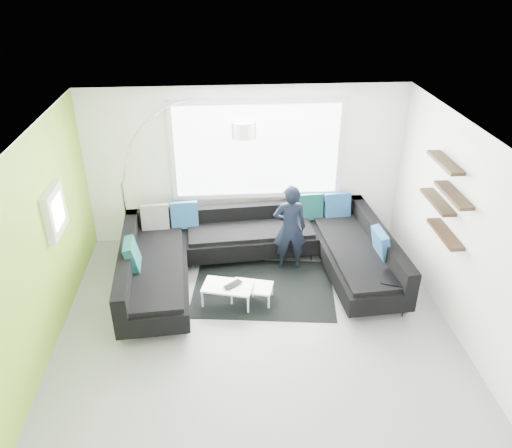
{
  "coord_description": "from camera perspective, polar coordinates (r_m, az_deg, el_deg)",
  "views": [
    {
      "loc": [
        -0.42,
        -5.57,
        4.71
      ],
      "look_at": [
        0.06,
        0.9,
        1.13
      ],
      "focal_mm": 35.0,
      "sensor_mm": 36.0,
      "label": 1
    }
  ],
  "objects": [
    {
      "name": "rug",
      "position": [
        7.96,
        0.85,
        -7.32
      ],
      "size": [
        2.36,
        1.84,
        0.01
      ],
      "primitive_type": "cube",
      "rotation": [
        0.0,
        0.0,
        -0.12
      ],
      "color": "black",
      "rests_on": "ground"
    },
    {
      "name": "arc_lamp",
      "position": [
        8.53,
        -15.11,
        4.38
      ],
      "size": [
        2.62,
        1.52,
        2.61
      ],
      "primitive_type": null,
      "rotation": [
        0.0,
        0.0,
        0.21
      ],
      "color": "silver",
      "rests_on": "ground"
    },
    {
      "name": "room_shell",
      "position": [
        6.47,
        0.22,
        2.31
      ],
      "size": [
        5.54,
        5.04,
        2.82
      ],
      "color": "white",
      "rests_on": "ground"
    },
    {
      "name": "sectional_sofa",
      "position": [
        7.92,
        0.16,
        -4.02
      ],
      "size": [
        4.38,
        2.89,
        0.91
      ],
      "rotation": [
        0.0,
        0.0,
        0.07
      ],
      "color": "black",
      "rests_on": "ground"
    },
    {
      "name": "laptop",
      "position": [
        7.47,
        -2.43,
        -7.09
      ],
      "size": [
        0.49,
        0.49,
        0.02
      ],
      "primitive_type": "imported",
      "rotation": [
        0.0,
        0.0,
        0.69
      ],
      "color": "black",
      "rests_on": "coffee_table"
    },
    {
      "name": "ground",
      "position": [
        7.3,
        0.02,
        -11.24
      ],
      "size": [
        5.5,
        5.5,
        0.0
      ],
      "primitive_type": "plane",
      "color": "gray",
      "rests_on": "ground"
    },
    {
      "name": "person",
      "position": [
        8.09,
        3.88,
        -0.44
      ],
      "size": [
        0.56,
        0.38,
        1.5
      ],
      "primitive_type": "imported",
      "rotation": [
        0.0,
        0.0,
        3.12
      ],
      "color": "black",
      "rests_on": "ground"
    },
    {
      "name": "side_table",
      "position": [
        7.7,
        15.44,
        -7.59
      ],
      "size": [
        0.5,
        0.5,
        0.52
      ],
      "primitive_type": "cube",
      "rotation": [
        0.0,
        0.0,
        -0.41
      ],
      "color": "black",
      "rests_on": "ground"
    },
    {
      "name": "coffee_table",
      "position": [
        7.61,
        -1.84,
        -7.88
      ],
      "size": [
        1.06,
        0.78,
        0.31
      ],
      "primitive_type": "cube",
      "rotation": [
        0.0,
        0.0,
        -0.26
      ],
      "color": "silver",
      "rests_on": "ground"
    }
  ]
}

